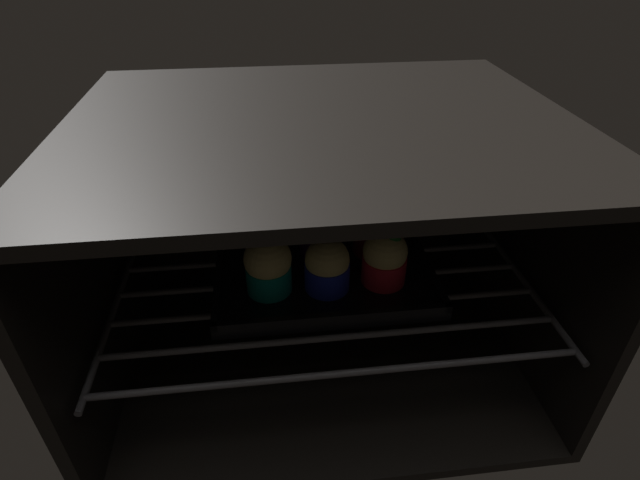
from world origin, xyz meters
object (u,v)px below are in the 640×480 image
object	(u,v)px
muffin_row0_col2	(385,258)
muffin_row1_col2	(374,231)
muffin_row2_col2	(364,203)
muffin_row0_col1	(325,266)
muffin_row2_col0	(265,209)
muffin_row1_col0	(265,234)
muffin_row2_col1	(316,206)
muffin_row0_col0	(268,265)
muffin_row1_col1	(321,231)
baking_tray	(320,256)

from	to	relation	value
muffin_row0_col2	muffin_row1_col2	distance (cm)	6.90
muffin_row2_col2	muffin_row0_col1	bearing A→B (deg)	-118.02
muffin_row1_col2	muffin_row2_col0	bearing A→B (deg)	154.38
muffin_row1_col0	muffin_row2_col1	distance (cm)	10.45
muffin_row0_col0	muffin_row1_col1	bearing A→B (deg)	44.37
muffin_row0_col2	muffin_row1_col0	xyz separation A→B (cm)	(-14.97, 7.14, 0.15)
muffin_row2_col1	muffin_row1_col2	bearing A→B (deg)	-45.00
muffin_row0_col0	muffin_row0_col1	bearing A→B (deg)	-3.50
muffin_row2_col2	muffin_row0_col0	bearing A→B (deg)	-136.07
muffin_row2_col1	muffin_row2_col2	distance (cm)	7.38
muffin_row1_col0	muffin_row2_col1	bearing A→B (deg)	42.18
muffin_row1_col1	muffin_row2_col0	size ratio (longest dim) A/B	0.93
muffin_row0_col1	muffin_row1_col0	xyz separation A→B (cm)	(-7.25, 7.62, 0.46)
muffin_row1_col2	muffin_row2_col2	bearing A→B (deg)	89.15
muffin_row1_col0	muffin_row1_col2	bearing A→B (deg)	-0.96
muffin_row0_col1	muffin_row1_col0	bearing A→B (deg)	133.58
muffin_row0_col1	muffin_row1_col1	bearing A→B (deg)	86.42
muffin_row2_col0	muffin_row2_col1	xyz separation A→B (cm)	(7.50, 0.19, 0.02)
muffin_row1_col0	muffin_row2_col2	bearing A→B (deg)	25.35
muffin_row1_col2	muffin_row2_col1	size ratio (longest dim) A/B	0.92
baking_tray	muffin_row2_col2	distance (cm)	11.22
baking_tray	muffin_row2_col0	world-z (taller)	muffin_row2_col0
muffin_row1_col2	muffin_row2_col1	distance (cm)	10.29
baking_tray	muffin_row1_col1	world-z (taller)	muffin_row1_col1
muffin_row0_col0	muffin_row0_col2	bearing A→B (deg)	0.19
muffin_row1_col0	muffin_row2_col0	xyz separation A→B (cm)	(0.24, 6.83, -0.17)
muffin_row0_col2	muffin_row2_col2	xyz separation A→B (cm)	(0.15, 14.31, -0.11)
baking_tray	muffin_row1_col1	distance (cm)	4.04
muffin_row0_col0	muffin_row2_col2	xyz separation A→B (cm)	(14.90, 14.36, -0.20)
muffin_row0_col1	muffin_row0_col0	bearing A→B (deg)	176.50
muffin_row1_col2	muffin_row2_col1	bearing A→B (deg)	135.00
muffin_row1_col2	muffin_row2_col2	world-z (taller)	muffin_row2_col2
muffin_row1_col2	muffin_row2_col1	world-z (taller)	muffin_row2_col1
baking_tray	muffin_row1_col2	distance (cm)	8.36
muffin_row1_col0	muffin_row1_col1	size ratio (longest dim) A/B	1.05
muffin_row1_col1	muffin_row0_col2	bearing A→B (deg)	-45.29
muffin_row0_col2	muffin_row2_col0	world-z (taller)	muffin_row2_col0
baking_tray	muffin_row0_col2	distance (cm)	11.07
muffin_row0_col1	muffin_row1_col2	xyz separation A→B (cm)	(7.76, 7.37, -0.07)
muffin_row2_col0	muffin_row2_col2	xyz separation A→B (cm)	(14.88, 0.33, -0.09)
muffin_row0_col0	muffin_row2_col2	bearing A→B (deg)	43.93
muffin_row0_col2	muffin_row1_col2	size ratio (longest dim) A/B	1.13
muffin_row1_col0	muffin_row1_col1	bearing A→B (deg)	1.21
muffin_row2_col1	muffin_row1_col0	bearing A→B (deg)	-137.82
muffin_row0_col2	muffin_row2_col0	size ratio (longest dim) A/B	0.98
baking_tray	muffin_row0_col1	world-z (taller)	muffin_row0_col1
muffin_row0_col0	muffin_row2_col2	size ratio (longest dim) A/B	1.05
muffin_row0_col2	muffin_row2_col0	xyz separation A→B (cm)	(-14.73, 13.97, -0.02)
baking_tray	muffin_row1_col0	distance (cm)	8.66
muffin_row2_col1	muffin_row2_col0	bearing A→B (deg)	-178.56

